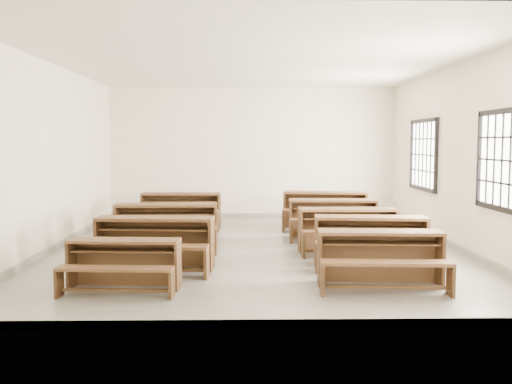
{
  "coord_description": "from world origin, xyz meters",
  "views": [
    {
      "loc": [
        -0.19,
        -9.78,
        1.86
      ],
      "look_at": [
        0.0,
        0.0,
        1.0
      ],
      "focal_mm": 40.0,
      "sensor_mm": 36.0,
      "label": 1
    }
  ],
  "objects_px": {
    "desk_set_2": "(166,223)",
    "desk_set_3": "(176,218)",
    "desk_set_4": "(181,208)",
    "desk_set_9": "(325,207)",
    "desk_set_7": "(348,227)",
    "desk_set_1": "(154,239)",
    "desk_set_8": "(333,216)",
    "desk_set_6": "(371,237)",
    "desk_set_0": "(124,260)",
    "desk_set_5": "(380,254)"
  },
  "relations": [
    {
      "from": "desk_set_7",
      "to": "desk_set_8",
      "type": "distance_m",
      "value": 1.36
    },
    {
      "from": "desk_set_4",
      "to": "desk_set_7",
      "type": "bearing_deg",
      "value": -39.9
    },
    {
      "from": "desk_set_4",
      "to": "desk_set_7",
      "type": "relative_size",
      "value": 1.04
    },
    {
      "from": "desk_set_1",
      "to": "desk_set_4",
      "type": "distance_m",
      "value": 4.01
    },
    {
      "from": "desk_set_0",
      "to": "desk_set_5",
      "type": "xyz_separation_m",
      "value": [
        3.27,
        0.09,
        0.05
      ]
    },
    {
      "from": "desk_set_5",
      "to": "desk_set_6",
      "type": "distance_m",
      "value": 1.19
    },
    {
      "from": "desk_set_4",
      "to": "desk_set_9",
      "type": "xyz_separation_m",
      "value": [
        3.1,
        -0.14,
        0.02
      ]
    },
    {
      "from": "desk_set_2",
      "to": "desk_set_3",
      "type": "height_order",
      "value": "desk_set_2"
    },
    {
      "from": "desk_set_5",
      "to": "desk_set_2",
      "type": "bearing_deg",
      "value": 143.61
    },
    {
      "from": "desk_set_2",
      "to": "desk_set_6",
      "type": "height_order",
      "value": "desk_set_2"
    },
    {
      "from": "desk_set_5",
      "to": "desk_set_4",
      "type": "bearing_deg",
      "value": 125.37
    },
    {
      "from": "desk_set_2",
      "to": "desk_set_6",
      "type": "distance_m",
      "value": 3.54
    },
    {
      "from": "desk_set_1",
      "to": "desk_set_8",
      "type": "bearing_deg",
      "value": 45.35
    },
    {
      "from": "desk_set_0",
      "to": "desk_set_1",
      "type": "distance_m",
      "value": 1.13
    },
    {
      "from": "desk_set_9",
      "to": "desk_set_1",
      "type": "bearing_deg",
      "value": -121.17
    },
    {
      "from": "desk_set_1",
      "to": "desk_set_6",
      "type": "relative_size",
      "value": 1.02
    },
    {
      "from": "desk_set_7",
      "to": "desk_set_6",
      "type": "bearing_deg",
      "value": -83.2
    },
    {
      "from": "desk_set_4",
      "to": "desk_set_5",
      "type": "xyz_separation_m",
      "value": [
        3.13,
        -5.03,
        -0.03
      ]
    },
    {
      "from": "desk_set_7",
      "to": "desk_set_3",
      "type": "bearing_deg",
      "value": 155.56
    },
    {
      "from": "desk_set_1",
      "to": "desk_set_4",
      "type": "xyz_separation_m",
      "value": [
        -0.06,
        4.01,
        -0.0
      ]
    },
    {
      "from": "desk_set_6",
      "to": "desk_set_7",
      "type": "height_order",
      "value": "desk_set_6"
    },
    {
      "from": "desk_set_0",
      "to": "desk_set_7",
      "type": "relative_size",
      "value": 0.87
    },
    {
      "from": "desk_set_3",
      "to": "desk_set_5",
      "type": "relative_size",
      "value": 0.96
    },
    {
      "from": "desk_set_0",
      "to": "desk_set_1",
      "type": "bearing_deg",
      "value": 82.9
    },
    {
      "from": "desk_set_5",
      "to": "desk_set_9",
      "type": "distance_m",
      "value": 4.89
    },
    {
      "from": "desk_set_2",
      "to": "desk_set_3",
      "type": "distance_m",
      "value": 1.06
    },
    {
      "from": "desk_set_2",
      "to": "desk_set_8",
      "type": "bearing_deg",
      "value": 16.97
    },
    {
      "from": "desk_set_5",
      "to": "desk_set_8",
      "type": "xyz_separation_m",
      "value": [
        -0.05,
        3.65,
        0.02
      ]
    },
    {
      "from": "desk_set_8",
      "to": "desk_set_1",
      "type": "bearing_deg",
      "value": -135.86
    },
    {
      "from": "desk_set_2",
      "to": "desk_set_7",
      "type": "height_order",
      "value": "desk_set_2"
    },
    {
      "from": "desk_set_0",
      "to": "desk_set_7",
      "type": "height_order",
      "value": "desk_set_7"
    },
    {
      "from": "desk_set_2",
      "to": "desk_set_5",
      "type": "distance_m",
      "value": 4.05
    },
    {
      "from": "desk_set_0",
      "to": "desk_set_4",
      "type": "xyz_separation_m",
      "value": [
        0.15,
        5.12,
        0.08
      ]
    },
    {
      "from": "desk_set_1",
      "to": "desk_set_4",
      "type": "height_order",
      "value": "desk_set_1"
    },
    {
      "from": "desk_set_3",
      "to": "desk_set_4",
      "type": "height_order",
      "value": "desk_set_4"
    },
    {
      "from": "desk_set_3",
      "to": "desk_set_7",
      "type": "distance_m",
      "value": 3.35
    },
    {
      "from": "desk_set_7",
      "to": "desk_set_2",
      "type": "bearing_deg",
      "value": 174.02
    },
    {
      "from": "desk_set_7",
      "to": "desk_set_8",
      "type": "relative_size",
      "value": 0.96
    },
    {
      "from": "desk_set_1",
      "to": "desk_set_5",
      "type": "xyz_separation_m",
      "value": [
        3.06,
        -1.02,
        -0.03
      ]
    },
    {
      "from": "desk_set_4",
      "to": "desk_set_7",
      "type": "xyz_separation_m",
      "value": [
        3.12,
        -2.73,
        -0.01
      ]
    },
    {
      "from": "desk_set_2",
      "to": "desk_set_0",
      "type": "bearing_deg",
      "value": -95.54
    },
    {
      "from": "desk_set_5",
      "to": "desk_set_6",
      "type": "xyz_separation_m",
      "value": [
        0.14,
        1.19,
        0.02
      ]
    },
    {
      "from": "desk_set_3",
      "to": "desk_set_2",
      "type": "bearing_deg",
      "value": -95.86
    },
    {
      "from": "desk_set_6",
      "to": "desk_set_2",
      "type": "bearing_deg",
      "value": 161.77
    },
    {
      "from": "desk_set_6",
      "to": "desk_set_8",
      "type": "bearing_deg",
      "value": 99.59
    },
    {
      "from": "desk_set_1",
      "to": "desk_set_9",
      "type": "xyz_separation_m",
      "value": [
        3.03,
        3.87,
        0.02
      ]
    },
    {
      "from": "desk_set_4",
      "to": "desk_set_9",
      "type": "distance_m",
      "value": 3.1
    },
    {
      "from": "desk_set_7",
      "to": "desk_set_9",
      "type": "xyz_separation_m",
      "value": [
        -0.03,
        2.59,
        0.03
      ]
    },
    {
      "from": "desk_set_7",
      "to": "desk_set_1",
      "type": "bearing_deg",
      "value": -157.79
    },
    {
      "from": "desk_set_1",
      "to": "desk_set_7",
      "type": "height_order",
      "value": "desk_set_1"
    }
  ]
}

